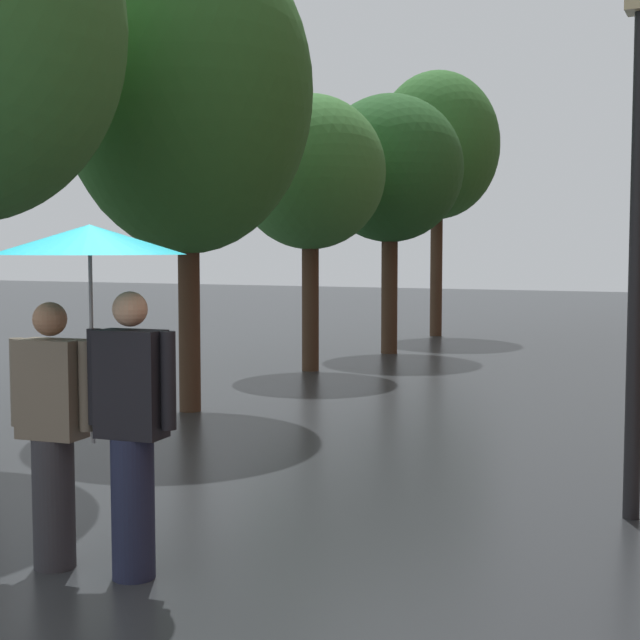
% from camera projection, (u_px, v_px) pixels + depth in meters
% --- Properties ---
extents(ground_plane, '(80.00, 80.00, 0.00)m').
position_uv_depth(ground_plane, '(62.00, 614.00, 5.17)').
color(ground_plane, '#26282B').
extents(street_tree_1, '(3.00, 3.00, 5.79)m').
position_uv_depth(street_tree_1, '(187.00, 91.00, 11.28)').
color(street_tree_1, '#473323').
rests_on(street_tree_1, ground).
extents(street_tree_2, '(2.41, 2.41, 4.41)m').
position_uv_depth(street_tree_2, '(310.00, 174.00, 15.12)').
color(street_tree_2, '#473323').
rests_on(street_tree_2, ground).
extents(street_tree_3, '(2.72, 2.72, 4.82)m').
position_uv_depth(street_tree_3, '(390.00, 170.00, 17.64)').
color(street_tree_3, '#473323').
rests_on(street_tree_3, ground).
extents(street_tree_4, '(2.75, 2.75, 5.88)m').
position_uv_depth(street_tree_4, '(437.00, 146.00, 21.07)').
color(street_tree_4, '#473323').
rests_on(street_tree_4, ground).
extents(couple_under_umbrella, '(1.15, 1.15, 2.13)m').
position_uv_depth(couple_under_umbrella, '(91.00, 341.00, 5.73)').
color(couple_under_umbrella, '#2D2D33').
rests_on(couple_under_umbrella, ground).
extents(street_lamp_post, '(0.24, 0.24, 3.97)m').
position_uv_depth(street_lamp_post, '(639.00, 198.00, 6.82)').
color(street_lamp_post, black).
rests_on(street_lamp_post, ground).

